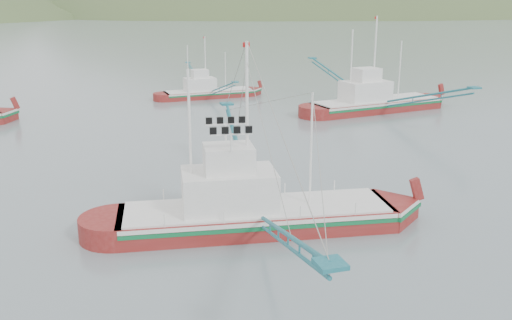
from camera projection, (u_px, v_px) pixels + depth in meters
name	position (u px, v px, depth m)	size (l,w,h in m)	color
ground	(289.00, 245.00, 31.27)	(1200.00, 1200.00, 0.00)	slate
main_boat	(253.00, 198.00, 32.94)	(16.36, 28.69, 11.68)	maroon
bg_boat_far	(207.00, 89.00, 75.97)	(12.03, 21.47, 8.69)	maroon
bg_boat_right	(375.00, 95.00, 66.83)	(16.58, 29.05, 11.83)	maroon
headland_right	(372.00, 11.00, 494.66)	(684.00, 432.00, 306.00)	#43582D
ridge_distant	(113.00, 9.00, 552.75)	(960.00, 400.00, 240.00)	slate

